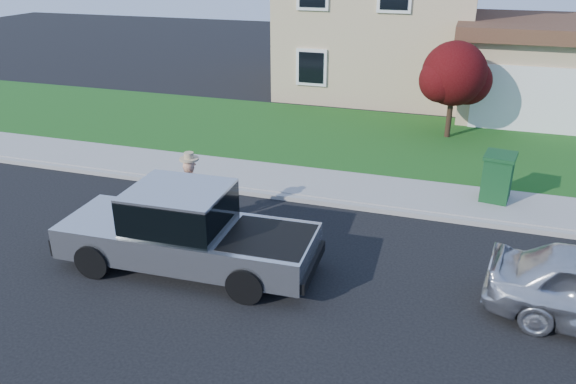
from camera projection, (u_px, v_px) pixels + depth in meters
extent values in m
plane|color=black|center=(253.00, 252.00, 12.28)|extent=(80.00, 80.00, 0.00)
cube|color=gray|center=(329.00, 203.00, 14.51)|extent=(40.00, 0.20, 0.12)
cube|color=gray|center=(339.00, 187.00, 15.46)|extent=(40.00, 2.00, 0.15)
cube|color=#154B16|center=(369.00, 139.00, 19.40)|extent=(40.00, 7.00, 0.10)
cube|color=tan|center=(385.00, 17.00, 25.84)|extent=(8.00, 9.00, 6.40)
cube|color=tan|center=(535.00, 73.00, 22.03)|extent=(5.50, 6.00, 3.20)
cube|color=white|center=(540.00, 100.00, 19.53)|extent=(4.60, 0.12, 2.30)
cube|color=#4C2D1E|center=(544.00, 26.00, 21.31)|extent=(6.20, 6.80, 0.50)
cube|color=black|center=(311.00, 67.00, 23.13)|extent=(1.30, 0.10, 1.50)
cylinder|color=black|center=(94.00, 260.00, 11.25)|extent=(0.74, 0.30, 0.73)
cylinder|color=black|center=(137.00, 224.00, 12.73)|extent=(0.74, 0.30, 0.73)
cylinder|color=black|center=(246.00, 285.00, 10.44)|extent=(0.74, 0.30, 0.73)
cylinder|color=black|center=(273.00, 243.00, 11.92)|extent=(0.74, 0.30, 0.73)
cube|color=#B4B5BB|center=(188.00, 240.00, 11.46)|extent=(5.26, 2.00, 0.66)
cube|color=black|center=(179.00, 209.00, 11.22)|extent=(1.97, 1.76, 0.78)
cube|color=#B4B5BB|center=(178.00, 191.00, 11.06)|extent=(1.97, 1.76, 0.07)
cube|color=black|center=(269.00, 238.00, 10.90)|extent=(1.70, 1.61, 0.05)
cube|color=black|center=(78.00, 230.00, 12.17)|extent=(0.17, 1.74, 0.36)
cube|color=black|center=(313.00, 266.00, 10.87)|extent=(0.17, 1.74, 0.23)
cube|color=black|center=(169.00, 190.00, 12.31)|extent=(0.12, 0.20, 0.16)
imported|color=#E09D7B|center=(192.00, 193.00, 13.16)|extent=(0.67, 0.50, 1.68)
cylinder|color=tan|center=(189.00, 158.00, 12.82)|extent=(0.45, 0.45, 0.04)
cylinder|color=tan|center=(189.00, 156.00, 12.79)|extent=(0.22, 0.22, 0.16)
cylinder|color=black|center=(449.00, 116.00, 19.21)|extent=(0.19, 0.19, 1.49)
sphere|color=#430E0F|center=(454.00, 74.00, 18.63)|extent=(2.14, 2.14, 2.14)
sphere|color=#430E0F|center=(468.00, 81.00, 18.86)|extent=(1.58, 1.58, 1.58)
sphere|color=#430E0F|center=(442.00, 80.00, 18.57)|extent=(1.49, 1.49, 1.49)
cube|color=#113E1B|center=(497.00, 178.00, 14.32)|extent=(0.79, 0.89, 1.13)
cube|color=#113E1B|center=(501.00, 156.00, 14.08)|extent=(0.87, 0.96, 0.09)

